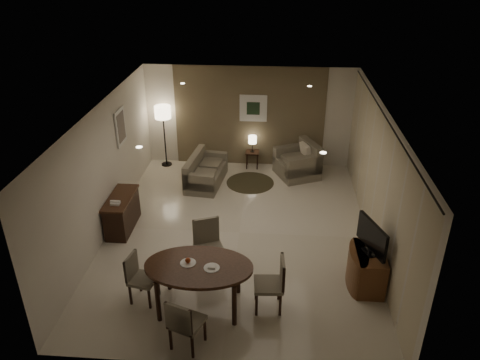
# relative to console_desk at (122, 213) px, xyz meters

# --- Properties ---
(room_shell) EXTENTS (5.50, 7.00, 2.70)m
(room_shell) POSITION_rel_console_desk_xyz_m (2.49, 0.40, 0.98)
(room_shell) COLOR beige
(room_shell) RESTS_ON ground
(taupe_accent) EXTENTS (3.96, 0.03, 2.70)m
(taupe_accent) POSITION_rel_console_desk_xyz_m (2.49, 3.48, 0.98)
(taupe_accent) COLOR brown
(taupe_accent) RESTS_ON wall_back
(curtain_wall) EXTENTS (0.08, 6.70, 2.58)m
(curtain_wall) POSITION_rel_console_desk_xyz_m (5.17, 0.00, 0.95)
(curtain_wall) COLOR beige
(curtain_wall) RESTS_ON wall_right
(curtain_rod) EXTENTS (0.03, 6.80, 0.03)m
(curtain_rod) POSITION_rel_console_desk_xyz_m (5.17, 0.00, 2.27)
(curtain_rod) COLOR black
(curtain_rod) RESTS_ON wall_right
(art_back_frame) EXTENTS (0.72, 0.03, 0.72)m
(art_back_frame) POSITION_rel_console_desk_xyz_m (2.59, 3.46, 1.23)
(art_back_frame) COLOR silver
(art_back_frame) RESTS_ON wall_back
(art_back_canvas) EXTENTS (0.34, 0.01, 0.34)m
(art_back_canvas) POSITION_rel_console_desk_xyz_m (2.59, 3.44, 1.23)
(art_back_canvas) COLOR #1D321B
(art_back_canvas) RESTS_ON wall_back
(art_left_frame) EXTENTS (0.03, 0.60, 0.80)m
(art_left_frame) POSITION_rel_console_desk_xyz_m (-0.23, 1.20, 1.48)
(art_left_frame) COLOR silver
(art_left_frame) RESTS_ON wall_left
(art_left_canvas) EXTENTS (0.01, 0.46, 0.64)m
(art_left_canvas) POSITION_rel_console_desk_xyz_m (-0.21, 1.20, 1.48)
(art_left_canvas) COLOR gray
(art_left_canvas) RESTS_ON wall_left
(downlight_nl) EXTENTS (0.10, 0.10, 0.01)m
(downlight_nl) POSITION_rel_console_desk_xyz_m (1.09, -1.80, 2.31)
(downlight_nl) COLOR white
(downlight_nl) RESTS_ON ceiling
(downlight_nr) EXTENTS (0.10, 0.10, 0.01)m
(downlight_nr) POSITION_rel_console_desk_xyz_m (3.89, -1.80, 2.31)
(downlight_nr) COLOR white
(downlight_nr) RESTS_ON ceiling
(downlight_fl) EXTENTS (0.10, 0.10, 0.01)m
(downlight_fl) POSITION_rel_console_desk_xyz_m (1.09, 1.80, 2.31)
(downlight_fl) COLOR white
(downlight_fl) RESTS_ON ceiling
(downlight_fr) EXTENTS (0.10, 0.10, 0.01)m
(downlight_fr) POSITION_rel_console_desk_xyz_m (3.89, 1.80, 2.31)
(downlight_fr) COLOR white
(downlight_fr) RESTS_ON ceiling
(console_desk) EXTENTS (0.48, 1.20, 0.75)m
(console_desk) POSITION_rel_console_desk_xyz_m (0.00, 0.00, 0.00)
(console_desk) COLOR #4A2818
(console_desk) RESTS_ON floor
(telephone) EXTENTS (0.20, 0.14, 0.09)m
(telephone) POSITION_rel_console_desk_xyz_m (0.00, -0.30, 0.43)
(telephone) COLOR white
(telephone) RESTS_ON console_desk
(tv_cabinet) EXTENTS (0.48, 0.90, 0.70)m
(tv_cabinet) POSITION_rel_console_desk_xyz_m (4.89, -1.50, -0.03)
(tv_cabinet) COLOR brown
(tv_cabinet) RESTS_ON floor
(flat_tv) EXTENTS (0.36, 0.85, 0.60)m
(flat_tv) POSITION_rel_console_desk_xyz_m (4.87, -1.50, 0.65)
(flat_tv) COLOR black
(flat_tv) RESTS_ON tv_cabinet
(dining_table) EXTENTS (1.78, 1.11, 0.83)m
(dining_table) POSITION_rel_console_desk_xyz_m (2.01, -2.26, 0.04)
(dining_table) COLOR #4A2818
(dining_table) RESTS_ON floor
(chair_near) EXTENTS (0.59, 0.59, 0.94)m
(chair_near) POSITION_rel_console_desk_xyz_m (1.96, -3.13, 0.09)
(chair_near) COLOR gray
(chair_near) RESTS_ON floor
(chair_far) EXTENTS (0.66, 0.66, 1.05)m
(chair_far) POSITION_rel_console_desk_xyz_m (2.06, -1.39, 0.15)
(chair_far) COLOR gray
(chair_far) RESTS_ON floor
(chair_left) EXTENTS (0.50, 0.50, 0.88)m
(chair_left) POSITION_rel_console_desk_xyz_m (1.04, -2.18, 0.06)
(chair_left) COLOR gray
(chair_left) RESTS_ON floor
(chair_right) EXTENTS (0.50, 0.50, 0.97)m
(chair_right) POSITION_rel_console_desk_xyz_m (3.14, -2.21, 0.11)
(chair_right) COLOR gray
(chair_right) RESTS_ON floor
(plate_a) EXTENTS (0.26, 0.26, 0.02)m
(plate_a) POSITION_rel_console_desk_xyz_m (1.83, -2.21, 0.47)
(plate_a) COLOR white
(plate_a) RESTS_ON dining_table
(plate_b) EXTENTS (0.26, 0.26, 0.02)m
(plate_b) POSITION_rel_console_desk_xyz_m (2.23, -2.31, 0.47)
(plate_b) COLOR white
(plate_b) RESTS_ON dining_table
(fruit_apple) EXTENTS (0.09, 0.09, 0.09)m
(fruit_apple) POSITION_rel_console_desk_xyz_m (1.83, -2.21, 0.52)
(fruit_apple) COLOR #993411
(fruit_apple) RESTS_ON plate_a
(napkin) EXTENTS (0.12, 0.08, 0.03)m
(napkin) POSITION_rel_console_desk_xyz_m (2.23, -2.31, 0.49)
(napkin) COLOR white
(napkin) RESTS_ON plate_b
(round_rug) EXTENTS (1.21, 1.21, 0.01)m
(round_rug) POSITION_rel_console_desk_xyz_m (2.59, 2.30, -0.37)
(round_rug) COLOR #423B25
(round_rug) RESTS_ON floor
(sofa) EXTENTS (1.62, 0.95, 0.73)m
(sofa) POSITION_rel_console_desk_xyz_m (1.48, 2.22, -0.01)
(sofa) COLOR gray
(sofa) RESTS_ON floor
(armchair) EXTENTS (1.28, 1.31, 0.89)m
(armchair) POSITION_rel_console_desk_xyz_m (3.78, 2.81, 0.07)
(armchair) COLOR gray
(armchair) RESTS_ON floor
(side_table) EXTENTS (0.36, 0.36, 0.45)m
(side_table) POSITION_rel_console_desk_xyz_m (2.59, 3.25, -0.15)
(side_table) COLOR black
(side_table) RESTS_ON floor
(table_lamp) EXTENTS (0.22, 0.22, 0.50)m
(table_lamp) POSITION_rel_console_desk_xyz_m (2.59, 3.25, 0.33)
(table_lamp) COLOR #FFEAC1
(table_lamp) RESTS_ON side_table
(floor_lamp) EXTENTS (0.42, 0.42, 1.68)m
(floor_lamp) POSITION_rel_console_desk_xyz_m (0.23, 3.21, 0.46)
(floor_lamp) COLOR #FFE5B7
(floor_lamp) RESTS_ON floor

